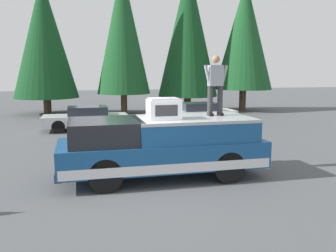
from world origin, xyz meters
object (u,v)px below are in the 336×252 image
Objects in this scene: pickup_truck at (162,146)px; person_on_truck_bed at (215,84)px; parked_car_white at (198,113)px; parked_car_silver at (86,118)px; compressor_unit at (164,109)px.

pickup_truck is 3.28× the size of person_on_truck_bed.
parked_car_silver is at bearing 96.20° from parked_car_white.
pickup_truck is 8.89m from parked_car_silver.
person_on_truck_bed is (0.42, -1.60, 0.62)m from compressor_unit.
parked_car_white is (9.11, -2.56, -1.97)m from person_on_truck_bed.
compressor_unit reaches higher than pickup_truck.
pickup_truck reaches higher than parked_car_white.
person_on_truck_bed is 0.41× the size of parked_car_silver.
person_on_truck_bed reaches higher than pickup_truck.
compressor_unit is at bearing 104.66° from person_on_truck_bed.
pickup_truck is at bearing -168.11° from parked_car_silver.
person_on_truck_bed reaches higher than parked_car_white.
parked_car_silver is (-0.65, 5.99, 0.00)m from parked_car_white.
compressor_unit is 9.17m from parked_car_silver.
pickup_truck is at bearing 98.06° from person_on_truck_bed.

